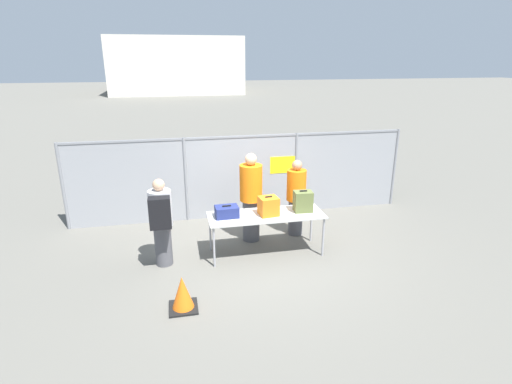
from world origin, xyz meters
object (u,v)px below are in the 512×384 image
at_px(security_worker_near, 251,196).
at_px(suitcase_navy, 227,212).
at_px(suitcase_olive, 303,201).
at_px(traffic_cone, 183,294).
at_px(suitcase_orange, 268,206).
at_px(traveler_hooded, 161,220).
at_px(inspection_table, 266,217).
at_px(security_worker_far, 296,197).
at_px(utility_trailer, 295,179).

bearing_deg(security_worker_near, suitcase_navy, 30.35).
height_order(suitcase_olive, traffic_cone, suitcase_olive).
relative_size(suitcase_orange, security_worker_near, 0.20).
bearing_deg(traffic_cone, traveler_hooded, 101.33).
bearing_deg(suitcase_orange, traveler_hooded, -177.71).
bearing_deg(suitcase_olive, inspection_table, -177.92).
relative_size(security_worker_near, security_worker_far, 1.13).
xyz_separation_m(traveler_hooded, security_worker_near, (1.76, 0.75, 0.05)).
height_order(security_worker_near, security_worker_far, security_worker_near).
height_order(traveler_hooded, security_worker_near, security_worker_near).
bearing_deg(suitcase_olive, suitcase_orange, -176.18).
xyz_separation_m(security_worker_near, utility_trailer, (1.75, 2.58, -0.51)).
bearing_deg(security_worker_far, security_worker_near, -24.89).
distance_m(suitcase_navy, suitcase_orange, 0.78).
distance_m(inspection_table, suitcase_olive, 0.77).
xyz_separation_m(security_worker_near, security_worker_far, (0.97, 0.08, -0.11)).
xyz_separation_m(suitcase_olive, utility_trailer, (0.87, 3.21, -0.56)).
bearing_deg(utility_trailer, suitcase_olive, -105.13).
bearing_deg(traffic_cone, inspection_table, 42.60).
distance_m(suitcase_olive, traveler_hooded, 2.64).
xyz_separation_m(inspection_table, security_worker_far, (0.82, 0.74, 0.09)).
bearing_deg(traveler_hooded, utility_trailer, 26.83).
bearing_deg(suitcase_navy, security_worker_near, 46.57).
height_order(suitcase_olive, utility_trailer, suitcase_olive).
relative_size(suitcase_navy, utility_trailer, 0.10).
distance_m(traveler_hooded, traffic_cone, 1.57).
distance_m(inspection_table, utility_trailer, 3.62).
xyz_separation_m(utility_trailer, traffic_cone, (-3.23, -4.74, -0.19)).
distance_m(inspection_table, security_worker_near, 0.70).
relative_size(suitcase_orange, suitcase_olive, 0.89).
xyz_separation_m(traveler_hooded, security_worker_far, (2.73, 0.83, -0.05)).
relative_size(suitcase_navy, suitcase_olive, 1.03).
bearing_deg(inspection_table, security_worker_far, 42.04).
distance_m(suitcase_orange, traveler_hooded, 1.96).
distance_m(traveler_hooded, security_worker_near, 1.91).
bearing_deg(security_worker_far, utility_trailer, -136.94).
bearing_deg(suitcase_navy, security_worker_far, 24.04).
xyz_separation_m(suitcase_navy, suitcase_olive, (1.46, -0.02, 0.10)).
bearing_deg(security_worker_near, inspection_table, 87.24).
xyz_separation_m(suitcase_navy, security_worker_far, (1.55, 0.69, -0.06)).
bearing_deg(traveler_hooded, traffic_cone, -95.40).
relative_size(inspection_table, suitcase_olive, 5.19).
height_order(suitcase_navy, suitcase_olive, suitcase_olive).
bearing_deg(utility_trailer, inspection_table, -116.21).
bearing_deg(suitcase_olive, security_worker_near, 144.54).
bearing_deg(utility_trailer, traveler_hooded, -136.45).
height_order(inspection_table, suitcase_navy, suitcase_navy).
distance_m(inspection_table, suitcase_navy, 0.75).
xyz_separation_m(security_worker_far, traffic_cone, (-2.45, -2.24, -0.59)).
height_order(suitcase_navy, traveler_hooded, traveler_hooded).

